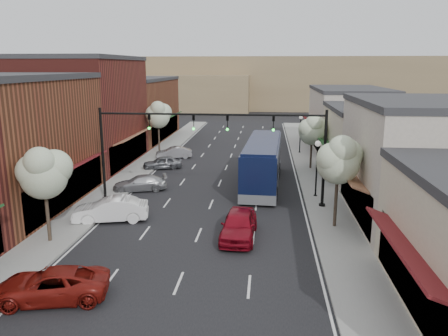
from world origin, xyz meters
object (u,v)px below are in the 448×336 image
(parked_car_e, at_px, (174,153))
(parked_car_a, at_px, (51,285))
(tree_right_far, at_px, (313,129))
(tree_left_far, at_px, (158,114))
(signal_mast_left, at_px, (134,141))
(red_hatchback, at_px, (239,225))
(parked_car_c, at_px, (140,183))
(lamp_post_far, at_px, (301,128))
(lamp_post_near, at_px, (317,159))
(parked_car_b, at_px, (111,210))
(coach_bus, at_px, (263,162))
(tree_right_near, at_px, (339,159))
(signal_mast_right, at_px, (290,144))
(tree_left_near, at_px, (44,172))
(parked_car_d, at_px, (162,163))

(parked_car_e, bearing_deg, parked_car_a, -16.58)
(tree_right_far, xyz_separation_m, parked_car_e, (-14.50, 3.91, -3.35))
(tree_left_far, bearing_deg, signal_mast_left, -81.65)
(red_hatchback, bearing_deg, parked_car_c, 135.39)
(tree_left_far, distance_m, lamp_post_far, 16.26)
(signal_mast_left, bearing_deg, red_hatchback, -37.63)
(parked_car_e, bearing_deg, lamp_post_far, 88.13)
(lamp_post_near, bearing_deg, parked_car_c, 177.76)
(tree_right_far, xyz_separation_m, parked_car_b, (-14.40, -16.10, -3.20))
(lamp_post_near, distance_m, coach_bus, 5.36)
(tree_right_near, relative_size, parked_car_b, 1.24)
(signal_mast_right, distance_m, tree_right_far, 12.27)
(red_hatchback, relative_size, parked_car_b, 1.01)
(signal_mast_left, xyz_separation_m, tree_right_near, (13.97, -4.05, -0.17))
(lamp_post_near, bearing_deg, parked_car_a, -128.26)
(tree_left_far, bearing_deg, parked_car_a, -84.53)
(signal_mast_right, xyz_separation_m, red_hatchback, (-3.18, -6.21, -3.80))
(tree_right_far, xyz_separation_m, red_hatchback, (-5.91, -18.16, -3.17))
(signal_mast_left, relative_size, parked_car_e, 2.12)
(signal_mast_right, bearing_deg, tree_right_near, -56.09)
(parked_car_a, bearing_deg, parked_car_c, 170.97)
(tree_right_far, xyz_separation_m, tree_left_near, (-16.60, -20.00, 0.23))
(lamp_post_near, distance_m, parked_car_a, 21.12)
(tree_right_near, height_order, lamp_post_near, tree_right_near)
(signal_mast_left, distance_m, parked_car_e, 16.36)
(tree_right_far, relative_size, tree_left_near, 0.95)
(parked_car_c, distance_m, parked_car_e, 12.81)
(tree_right_far, distance_m, lamp_post_near, 9.51)
(parked_car_d, bearing_deg, tree_right_near, 24.58)
(signal_mast_right, xyz_separation_m, signal_mast_left, (-11.24, 0.00, 0.00))
(signal_mast_right, bearing_deg, parked_car_e, 126.59)
(parked_car_d, bearing_deg, parked_car_c, -19.89)
(parked_car_d, bearing_deg, parked_car_e, 159.58)
(parked_car_b, xyz_separation_m, parked_car_e, (-0.10, 20.02, -0.15))
(tree_left_near, relative_size, red_hatchback, 1.17)
(tree_left_far, height_order, parked_car_d, tree_left_far)
(signal_mast_right, height_order, lamp_post_near, signal_mast_right)
(parked_car_b, distance_m, parked_car_e, 20.02)
(signal_mast_left, distance_m, tree_right_far, 18.39)
(parked_car_c, bearing_deg, signal_mast_right, 58.59)
(red_hatchback, height_order, parked_car_a, red_hatchback)
(parked_car_d, bearing_deg, signal_mast_left, -16.81)
(lamp_post_far, relative_size, red_hatchback, 0.92)
(parked_car_b, height_order, parked_car_d, parked_car_b)
(tree_right_far, relative_size, lamp_post_far, 1.22)
(tree_right_near, distance_m, red_hatchback, 7.26)
(signal_mast_left, bearing_deg, tree_left_far, 98.35)
(coach_bus, bearing_deg, parked_car_b, -131.55)
(lamp_post_near, xyz_separation_m, red_hatchback, (-5.36, -8.72, -2.18))
(signal_mast_left, bearing_deg, parked_car_a, -88.26)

